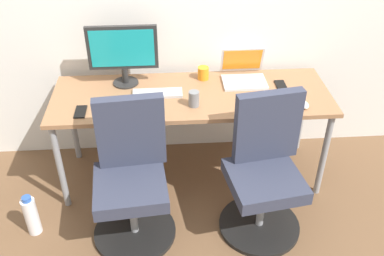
% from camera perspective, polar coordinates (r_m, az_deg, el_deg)
% --- Properties ---
extents(ground_plane, '(5.28, 5.28, 0.00)m').
position_cam_1_polar(ground_plane, '(3.42, -0.06, -5.92)').
color(ground_plane, brown).
extents(desk, '(1.91, 0.65, 0.72)m').
position_cam_1_polar(desk, '(3.03, -0.07, 3.50)').
color(desk, '#996B47').
rests_on(desk, ground).
extents(office_chair_left, '(0.54, 0.54, 0.94)m').
position_cam_1_polar(office_chair_left, '(2.76, -7.92, -6.63)').
color(office_chair_left, black).
rests_on(office_chair_left, ground).
extents(office_chair_right, '(0.54, 0.54, 0.94)m').
position_cam_1_polar(office_chair_right, '(2.81, 9.44, -5.81)').
color(office_chair_right, black).
rests_on(office_chair_right, ground).
extents(water_bottle_on_floor, '(0.09, 0.09, 0.31)m').
position_cam_1_polar(water_bottle_on_floor, '(3.07, -20.29, -10.69)').
color(water_bottle_on_floor, white).
rests_on(water_bottle_on_floor, ground).
extents(desktop_monitor, '(0.48, 0.18, 0.43)m').
position_cam_1_polar(desktop_monitor, '(3.06, -9.05, 9.88)').
color(desktop_monitor, '#262626').
rests_on(desktop_monitor, desk).
extents(open_laptop, '(0.31, 0.29, 0.22)m').
position_cam_1_polar(open_laptop, '(3.18, 6.75, 7.18)').
color(open_laptop, silver).
rests_on(open_laptop, desk).
extents(keyboard_by_monitor, '(0.34, 0.12, 0.02)m').
position_cam_1_polar(keyboard_by_monitor, '(2.88, -8.59, 2.84)').
color(keyboard_by_monitor, '#515156').
rests_on(keyboard_by_monitor, desk).
extents(keyboard_by_laptop, '(0.34, 0.12, 0.02)m').
position_cam_1_polar(keyboard_by_laptop, '(3.00, -4.54, 4.55)').
color(keyboard_by_laptop, '#B7B7B7').
rests_on(keyboard_by_laptop, desk).
extents(mouse_by_monitor, '(0.06, 0.10, 0.03)m').
position_cam_1_polar(mouse_by_monitor, '(2.89, 12.13, 2.66)').
color(mouse_by_monitor, '#515156').
rests_on(mouse_by_monitor, desk).
extents(mouse_by_laptop, '(0.06, 0.10, 0.03)m').
position_cam_1_polar(mouse_by_laptop, '(2.95, 14.47, 2.98)').
color(mouse_by_laptop, silver).
rests_on(mouse_by_laptop, desk).
extents(coffee_mug, '(0.08, 0.08, 0.09)m').
position_cam_1_polar(coffee_mug, '(3.17, 1.48, 7.20)').
color(coffee_mug, orange).
rests_on(coffee_mug, desk).
extents(pen_cup, '(0.07, 0.07, 0.10)m').
position_cam_1_polar(pen_cup, '(2.85, 0.25, 3.85)').
color(pen_cup, slate).
rests_on(pen_cup, desk).
extents(phone_near_laptop, '(0.07, 0.14, 0.01)m').
position_cam_1_polar(phone_near_laptop, '(2.89, -14.37, 2.07)').
color(phone_near_laptop, black).
rests_on(phone_near_laptop, desk).
extents(phone_near_monitor, '(0.07, 0.14, 0.01)m').
position_cam_1_polar(phone_near_monitor, '(3.16, 11.57, 5.48)').
color(phone_near_monitor, black).
rests_on(phone_near_monitor, desk).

